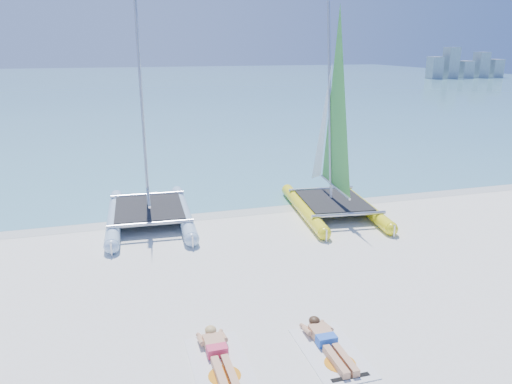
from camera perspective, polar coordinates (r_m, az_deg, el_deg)
ground at (r=12.02m, az=3.78°, el=-10.14°), size 140.00×140.00×0.00m
sea at (r=73.35m, az=-13.78°, el=11.84°), size 140.00×115.00×0.01m
wet_sand_strip at (r=16.89m, az=-2.65°, el=-2.08°), size 140.00×1.40×0.01m
distant_skyline at (r=92.25m, az=22.71°, el=13.13°), size 14.00×2.00×5.00m
catamaran_blue at (r=15.72m, az=-12.52°, el=4.35°), size 2.83×5.47×7.29m
catamaran_yellow at (r=16.74m, az=8.54°, el=5.34°), size 2.99×5.57×6.96m
towel_a at (r=9.26m, az=-4.13°, el=-19.01°), size 1.00×1.85×0.02m
sunbather_a at (r=9.35m, az=-4.41°, el=-17.80°), size 0.37×1.73×0.26m
towel_b at (r=9.61m, az=8.62°, el=-17.68°), size 1.00×1.85×0.02m
sunbather_b at (r=9.70m, az=8.16°, el=-16.55°), size 0.37×1.73×0.26m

